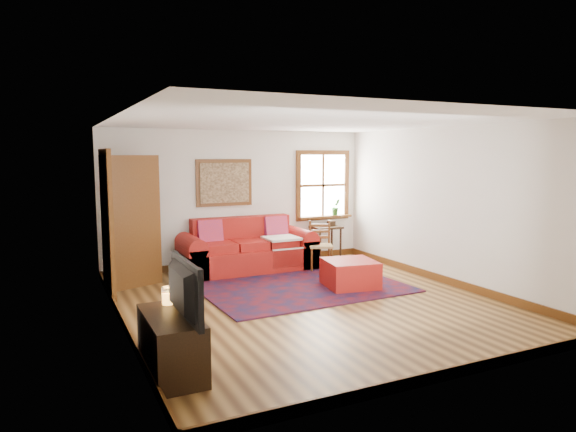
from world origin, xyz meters
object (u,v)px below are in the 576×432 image
side_table (326,232)px  ladder_back_chair (320,244)px  red_leather_sofa (247,253)px  media_cabinet (172,344)px  red_ottoman (350,274)px

side_table → ladder_back_chair: ladder_back_chair is taller
red_leather_sofa → media_cabinet: 4.37m
ladder_back_chair → media_cabinet: 4.73m
red_leather_sofa → media_cabinet: size_ratio=2.32×
side_table → ladder_back_chair: size_ratio=0.77×
red_leather_sofa → side_table: bearing=4.6°
side_table → red_ottoman: bearing=-109.6°
ladder_back_chair → red_ottoman: bearing=-98.8°
red_ottoman → side_table: 2.11m
red_ottoman → red_leather_sofa: bearing=128.8°
red_ottoman → side_table: bearing=80.3°
red_ottoman → media_cabinet: (-3.22, -1.94, 0.07)m
side_table → media_cabinet: bearing=-135.1°
side_table → ladder_back_chair: bearing=-127.3°
ladder_back_chair → side_table: bearing=52.7°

